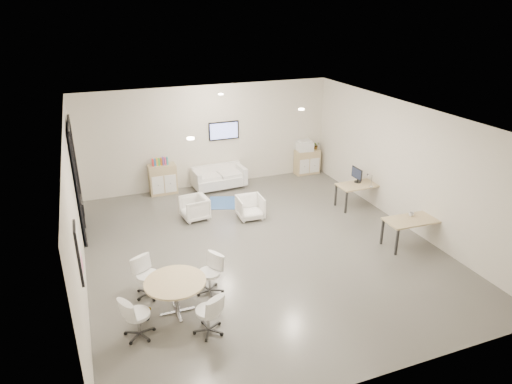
{
  "coord_description": "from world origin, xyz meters",
  "views": [
    {
      "loc": [
        -3.59,
        -8.98,
        5.48
      ],
      "look_at": [
        0.03,
        0.4,
        1.3
      ],
      "focal_mm": 32.0,
      "sensor_mm": 36.0,
      "label": 1
    }
  ],
  "objects": [
    {
      "name": "glass_door",
      "position": [
        -3.95,
        2.51,
        1.5
      ],
      "size": [
        0.09,
        1.9,
        2.85
      ],
      "color": "black",
      "rests_on": "room_shell"
    },
    {
      "name": "wall_tv",
      "position": [
        0.5,
        4.46,
        1.75
      ],
      "size": [
        0.98,
        0.06,
        0.58
      ],
      "color": "black",
      "rests_on": "room_shell"
    },
    {
      "name": "round_table",
      "position": [
        -2.41,
        -1.74,
        0.62
      ],
      "size": [
        1.15,
        1.15,
        0.7
      ],
      "color": "tan",
      "rests_on": "room_shell"
    },
    {
      "name": "meeting_chairs",
      "position": [
        -2.41,
        -1.74,
        0.41
      ],
      "size": [
        2.31,
        2.31,
        0.82
      ],
      "color": "white",
      "rests_on": "room_shell"
    },
    {
      "name": "monitor",
      "position": [
        3.52,
        1.41,
        0.92
      ],
      "size": [
        0.2,
        0.5,
        0.44
      ],
      "color": "black",
      "rests_on": "desk_rear"
    },
    {
      "name": "ceiling_spots",
      "position": [
        -0.2,
        0.83,
        3.18
      ],
      "size": [
        3.14,
        4.14,
        0.03
      ],
      "color": "#FFEAC6",
      "rests_on": "room_shell"
    },
    {
      "name": "books",
      "position": [
        -1.6,
        4.26,
        1.04
      ],
      "size": [
        0.48,
        0.14,
        0.22
      ],
      "color": "red",
      "rests_on": "sideboard_left"
    },
    {
      "name": "armchair_right",
      "position": [
        0.34,
        1.64,
        0.35
      ],
      "size": [
        0.7,
        0.66,
        0.69
      ],
      "primitive_type": "imported",
      "rotation": [
        0.0,
        0.0,
        -0.04
      ],
      "color": "white",
      "rests_on": "room_shell"
    },
    {
      "name": "room_shell",
      "position": [
        0.0,
        0.0,
        1.6
      ],
      "size": [
        9.6,
        10.6,
        4.8
      ],
      "color": "#5A5852",
      "rests_on": "ground"
    },
    {
      "name": "sideboard_left",
      "position": [
        -1.56,
        4.26,
        0.46
      ],
      "size": [
        0.83,
        0.43,
        0.93
      ],
      "color": "tan",
      "rests_on": "room_shell"
    },
    {
      "name": "cup",
      "position": [
        3.52,
        -1.01,
        0.75
      ],
      "size": [
        0.14,
        0.12,
        0.12
      ],
      "primitive_type": "imported",
      "rotation": [
        0.0,
        0.0,
        -0.19
      ],
      "color": "white",
      "rests_on": "desk_front"
    },
    {
      "name": "desk_rear",
      "position": [
        3.56,
        1.26,
        0.62
      ],
      "size": [
        1.34,
        0.7,
        0.69
      ],
      "rotation": [
        0.0,
        0.0,
        0.03
      ],
      "color": "tan",
      "rests_on": "room_shell"
    },
    {
      "name": "artwork",
      "position": [
        -3.97,
        -1.6,
        1.55
      ],
      "size": [
        0.05,
        0.54,
        1.04
      ],
      "color": "black",
      "rests_on": "room_shell"
    },
    {
      "name": "plant_cabinet",
      "position": [
        3.72,
        4.28,
        0.94
      ],
      "size": [
        0.25,
        0.28,
        0.21
      ],
      "primitive_type": "imported",
      "rotation": [
        0.0,
        0.0,
        0.07
      ],
      "color": "#3F7F3F",
      "rests_on": "sideboard_right"
    },
    {
      "name": "sideboard_right",
      "position": [
        3.4,
        4.27,
        0.42
      ],
      "size": [
        0.84,
        0.41,
        0.84
      ],
      "color": "tan",
      "rests_on": "room_shell"
    },
    {
      "name": "blue_rug",
      "position": [
        0.21,
        2.79,
        0.01
      ],
      "size": [
        1.65,
        1.36,
        0.01
      ],
      "primitive_type": "cube",
      "rotation": [
        0.0,
        0.0,
        -0.34
      ],
      "color": "#315296",
      "rests_on": "room_shell"
    },
    {
      "name": "desk_front",
      "position": [
        3.44,
        -1.17,
        0.62
      ],
      "size": [
        1.35,
        0.71,
        0.69
      ],
      "rotation": [
        0.0,
        0.0,
        -0.04
      ],
      "color": "tan",
      "rests_on": "room_shell"
    },
    {
      "name": "plant_floor",
      "position": [
        -2.98,
        -1.76,
        0.07
      ],
      "size": [
        0.27,
        0.34,
        0.13
      ],
      "primitive_type": "imported",
      "rotation": [
        0.0,
        0.0,
        -0.38
      ],
      "color": "#3F7F3F",
      "rests_on": "room_shell"
    },
    {
      "name": "loveseat",
      "position": [
        0.17,
        4.09,
        0.33
      ],
      "size": [
        1.67,
        0.91,
        0.61
      ],
      "rotation": [
        0.0,
        0.0,
        0.07
      ],
      "color": "white",
      "rests_on": "room_shell"
    },
    {
      "name": "printer",
      "position": [
        3.28,
        4.27,
        1.01
      ],
      "size": [
        0.56,
        0.48,
        0.37
      ],
      "rotation": [
        0.0,
        0.0,
        -0.1
      ],
      "color": "white",
      "rests_on": "sideboard_right"
    },
    {
      "name": "armchair_left",
      "position": [
        -1.09,
        2.15,
        0.35
      ],
      "size": [
        0.7,
        0.74,
        0.7
      ],
      "primitive_type": "imported",
      "rotation": [
        0.0,
        0.0,
        -1.46
      ],
      "color": "white",
      "rests_on": "room_shell"
    }
  ]
}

